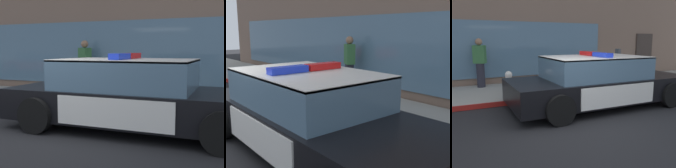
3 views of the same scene
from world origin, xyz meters
TOP-DOWN VIEW (x-y plane):
  - ground at (0.00, 0.00)m, footprint 48.00×48.00m
  - sidewalk at (0.00, 3.69)m, footprint 48.00×2.72m
  - curb_red_paint at (0.00, 2.32)m, footprint 28.80×0.04m
  - police_cruiser at (1.50, 1.28)m, footprint 5.02×2.17m
  - fire_hydrant at (-0.60, 3.03)m, footprint 0.34×0.39m
  - pedestrian_on_sidewalk at (-1.26, 4.61)m, footprint 0.47×0.41m

SIDE VIEW (x-z plane):
  - ground at x=0.00m, z-range 0.00..0.00m
  - sidewalk at x=0.00m, z-range 0.00..0.15m
  - curb_red_paint at x=0.00m, z-range 0.01..0.14m
  - fire_hydrant at x=-0.60m, z-range 0.14..0.86m
  - police_cruiser at x=1.50m, z-range -0.07..1.43m
  - pedestrian_on_sidewalk at x=-1.26m, z-range 0.16..1.87m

